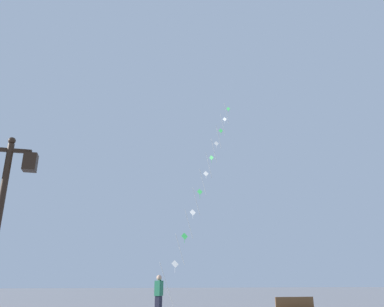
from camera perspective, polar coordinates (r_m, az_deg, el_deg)
The scene contains 3 objects.
twin_lantern_lamp_post at distance 8.87m, azimuth -27.42°, elevation -6.09°, with size 1.18×0.28×4.51m.
kite_train at distance 23.91m, azimuth 2.14°, elevation -3.32°, with size 7.21×9.79×15.60m.
kite_flyer at distance 16.45m, azimuth -5.19°, elevation -21.08°, with size 0.47×0.60×1.71m.
Camera 1 is at (-0.83, -0.71, 1.43)m, focal length 34.33 mm.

